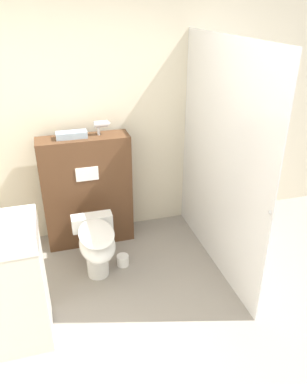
{
  "coord_description": "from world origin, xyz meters",
  "views": [
    {
      "loc": [
        -0.75,
        -1.86,
        2.37
      ],
      "look_at": [
        0.11,
        1.11,
        0.77
      ],
      "focal_mm": 35.0,
      "sensor_mm": 36.0,
      "label": 1
    }
  ],
  "objects": [
    {
      "name": "folded_towel",
      "position": [
        -0.55,
        1.64,
        1.21
      ],
      "size": [
        0.29,
        0.12,
        0.06
      ],
      "color": "#8C9EAD",
      "rests_on": "partition_panel"
    },
    {
      "name": "spare_toilet_roll",
      "position": [
        -0.21,
        1.1,
        0.05
      ],
      "size": [
        0.12,
        0.12,
        0.11
      ],
      "color": "white",
      "rests_on": "ground_plane"
    },
    {
      "name": "partition_panel",
      "position": [
        -0.45,
        1.64,
        0.59
      ],
      "size": [
        0.9,
        0.28,
        1.18
      ],
      "color": "#51331E",
      "rests_on": "ground_plane"
    },
    {
      "name": "toilet",
      "position": [
        -0.46,
        1.0,
        0.37
      ],
      "size": [
        0.39,
        0.63,
        0.54
      ],
      "color": "white",
      "rests_on": "ground_plane"
    },
    {
      "name": "wall_back",
      "position": [
        0.0,
        1.87,
        1.25
      ],
      "size": [
        8.0,
        0.06,
        2.5
      ],
      "color": "beige",
      "rests_on": "ground_plane"
    },
    {
      "name": "shower_glass",
      "position": [
        0.69,
        0.96,
        1.06
      ],
      "size": [
        0.04,
        1.77,
        2.12
      ],
      "color": "silver",
      "rests_on": "ground_plane"
    },
    {
      "name": "sink_vanity",
      "position": [
        -1.17,
        0.45,
        0.52
      ],
      "size": [
        0.52,
        0.44,
        1.18
      ],
      "color": "beige",
      "rests_on": "ground_plane"
    },
    {
      "name": "hair_drier",
      "position": [
        -0.25,
        1.66,
        1.28
      ],
      "size": [
        0.16,
        0.06,
        0.14
      ],
      "color": "#B7B7BC",
      "rests_on": "partition_panel"
    },
    {
      "name": "ground_plane",
      "position": [
        0.0,
        0.0,
        0.0
      ],
      "size": [
        12.0,
        12.0,
        0.0
      ],
      "primitive_type": "plane",
      "color": "gray"
    }
  ]
}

